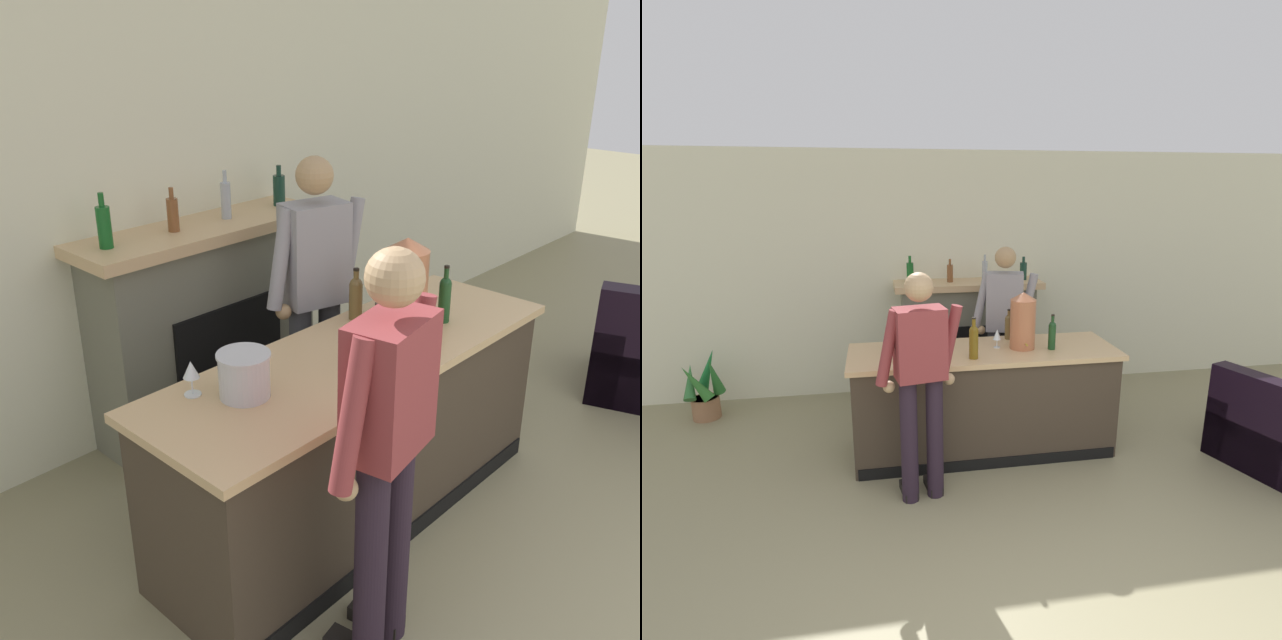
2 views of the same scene
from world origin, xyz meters
TOP-DOWN VIEW (x-y plane):
  - wall_back_panel at (0.00, 4.16)m, footprint 12.00×0.07m
  - bar_counter at (-0.06, 2.56)m, footprint 2.36×0.77m
  - fireplace_stone at (0.04, 3.90)m, footprint 1.64×0.52m
  - armchair_black at (2.36, 1.84)m, footprint 1.06×1.12m
  - potted_plant_corner at (-2.78, 3.68)m, footprint 0.41×0.43m
  - person_customer at (-0.67, 1.91)m, footprint 0.65×0.35m
  - person_bartender at (0.28, 3.19)m, footprint 0.64×0.37m
  - copper_dispenser at (0.29, 2.55)m, footprint 0.23×0.27m
  - ice_bucket_steel at (-0.74, 2.63)m, footprint 0.24×0.24m
  - wine_bottle_chardonnay_pale at (0.53, 2.47)m, footprint 0.07×0.07m
  - wine_bottle_riesling_slim at (-0.19, 2.35)m, footprint 0.08×0.08m
  - wine_bottle_port_short at (0.24, 2.84)m, footprint 0.07×0.07m
  - wine_glass_by_dispenser at (-0.89, 2.80)m, footprint 0.08×0.08m
  - wine_glass_front_left at (0.07, 2.60)m, footprint 0.07×0.07m

SIDE VIEW (x-z plane):
  - armchair_black at x=2.36m, z-range -0.15..0.70m
  - potted_plant_corner at x=-2.78m, z-range -0.05..0.67m
  - bar_counter at x=-0.06m, z-range 0.00..0.97m
  - fireplace_stone at x=0.04m, z-range -0.14..1.49m
  - person_customer at x=-0.67m, z-range 0.10..1.87m
  - person_bartender at x=0.28m, z-range 0.10..1.89m
  - ice_bucket_steel at x=-0.74m, z-range 0.96..1.17m
  - wine_glass_by_dispenser at x=-0.89m, z-range 1.00..1.16m
  - wine_glass_front_left at x=0.07m, z-range 1.00..1.16m
  - wine_bottle_port_short at x=0.24m, z-range 0.95..1.24m
  - wine_bottle_chardonnay_pale at x=0.53m, z-range 0.95..1.26m
  - wine_bottle_riesling_slim at x=-0.19m, z-range 0.94..1.30m
  - copper_dispenser at x=0.29m, z-range 0.97..1.47m
  - wall_back_panel at x=0.00m, z-range 0.00..2.75m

